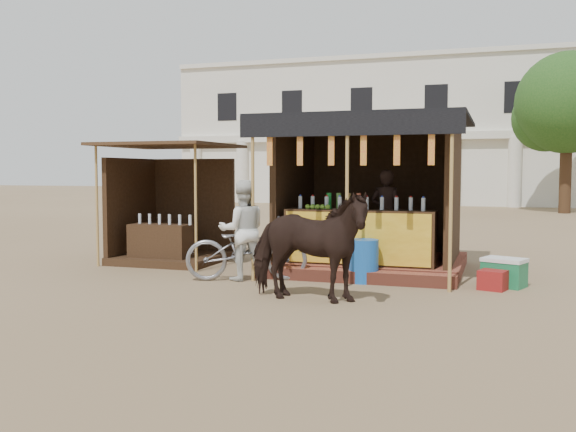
{
  "coord_description": "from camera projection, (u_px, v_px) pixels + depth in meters",
  "views": [
    {
      "loc": [
        3.29,
        -8.36,
        1.83
      ],
      "look_at": [
        0.0,
        1.6,
        1.1
      ],
      "focal_mm": 40.0,
      "sensor_mm": 36.0,
      "label": 1
    }
  ],
  "objects": [
    {
      "name": "ground",
      "position": [
        253.0,
        301.0,
        9.08
      ],
      "size": [
        120.0,
        120.0,
        0.0
      ],
      "primitive_type": "plane",
      "color": "#846B4C",
      "rests_on": "ground"
    },
    {
      "name": "main_stall",
      "position": [
        370.0,
        215.0,
        11.87
      ],
      "size": [
        3.6,
        3.61,
        2.78
      ],
      "color": "brown",
      "rests_on": "ground"
    },
    {
      "name": "secondary_stall",
      "position": [
        166.0,
        219.0,
        13.08
      ],
      "size": [
        2.4,
        2.4,
        2.38
      ],
      "color": "#392414",
      "rests_on": "ground"
    },
    {
      "name": "cow",
      "position": [
        308.0,
        246.0,
        8.98
      ],
      "size": [
        1.9,
        0.96,
        1.57
      ],
      "primitive_type": "imported",
      "rotation": [
        0.0,
        0.0,
        1.51
      ],
      "color": "black",
      "rests_on": "ground"
    },
    {
      "name": "motorbike",
      "position": [
        247.0,
        249.0,
        10.76
      ],
      "size": [
        2.16,
        1.38,
        1.07
      ],
      "primitive_type": "imported",
      "rotation": [
        0.0,
        0.0,
        1.93
      ],
      "color": "gray",
      "rests_on": "ground"
    },
    {
      "name": "bystander",
      "position": [
        243.0,
        230.0,
        10.77
      ],
      "size": [
        1.03,
        0.96,
        1.69
      ],
      "primitive_type": "imported",
      "rotation": [
        0.0,
        0.0,
        3.66
      ],
      "color": "silver",
      "rests_on": "ground"
    },
    {
      "name": "blue_barrel",
      "position": [
        364.0,
        261.0,
        10.58
      ],
      "size": [
        0.55,
        0.55,
        0.71
      ],
      "primitive_type": "cylinder",
      "rotation": [
        0.0,
        0.0,
        -0.12
      ],
      "color": "#1758B3",
      "rests_on": "ground"
    },
    {
      "name": "red_crate",
      "position": [
        494.0,
        280.0,
        9.95
      ],
      "size": [
        0.51,
        0.54,
        0.3
      ],
      "primitive_type": "cube",
      "rotation": [
        0.0,
        0.0,
        -0.3
      ],
      "color": "maroon",
      "rests_on": "ground"
    },
    {
      "name": "cooler",
      "position": [
        504.0,
        272.0,
        10.18
      ],
      "size": [
        0.76,
        0.64,
        0.46
      ],
      "color": "#197041",
      "rests_on": "ground"
    },
    {
      "name": "background_building",
      "position": [
        407.0,
        135.0,
        37.79
      ],
      "size": [
        26.0,
        7.45,
        8.18
      ],
      "color": "silver",
      "rests_on": "ground"
    },
    {
      "name": "tree",
      "position": [
        562.0,
        107.0,
        27.91
      ],
      "size": [
        4.5,
        4.4,
        7.0
      ],
      "color": "#382314",
      "rests_on": "ground"
    }
  ]
}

